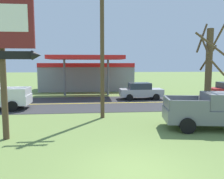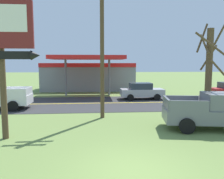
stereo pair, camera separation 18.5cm
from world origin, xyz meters
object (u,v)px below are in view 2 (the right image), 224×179
at_px(motel_sign, 1,40).
at_px(gas_station, 89,75).
at_px(bare_tree, 209,71).
at_px(pickup_grey_parked_on_lawn, 215,111).
at_px(utility_pole, 102,40).
at_px(car_silver_mid_lane, 142,91).

relative_size(motel_sign, gas_station, 0.55).
xyz_separation_m(motel_sign, bare_tree, (11.19, 2.79, -1.47)).
bearing_deg(pickup_grey_parked_on_lawn, motel_sign, -175.58).
distance_m(utility_pole, bare_tree, 6.90).
distance_m(utility_pole, gas_station, 16.75).
relative_size(bare_tree, gas_station, 0.51).
bearing_deg(bare_tree, utility_pole, 169.92).
height_order(utility_pole, gas_station, utility_pole).
distance_m(motel_sign, car_silver_mid_lane, 14.90).
height_order(motel_sign, bare_tree, motel_sign).
distance_m(gas_station, pickup_grey_parked_on_lawn, 20.82).
bearing_deg(bare_tree, car_silver_mid_lane, 105.08).
relative_size(gas_station, car_silver_mid_lane, 2.86).
xyz_separation_m(bare_tree, gas_station, (-7.69, 17.58, -1.14)).
bearing_deg(car_silver_mid_lane, utility_pole, -119.52).
relative_size(utility_pole, bare_tree, 1.53).
bearing_deg(car_silver_mid_lane, gas_station, 120.88).
bearing_deg(pickup_grey_parked_on_lawn, gas_station, 109.90).
distance_m(bare_tree, gas_station, 19.23).
xyz_separation_m(gas_station, pickup_grey_parked_on_lawn, (7.08, -19.56, -0.98)).
distance_m(pickup_grey_parked_on_lawn, car_silver_mid_lane, 10.69).
relative_size(utility_pole, pickup_grey_parked_on_lawn, 1.73).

